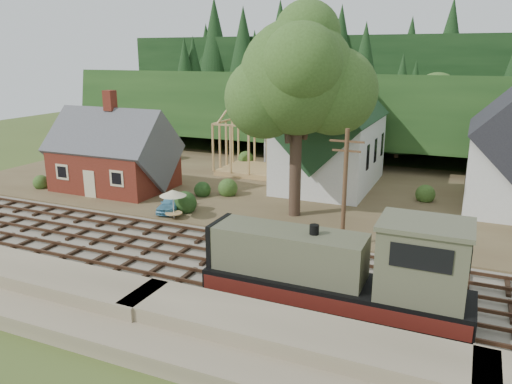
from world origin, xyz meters
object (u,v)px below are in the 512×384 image
at_px(car_green, 83,177).
at_px(locomotive, 344,271).
at_px(car_blue, 172,203).
at_px(patio_set, 173,194).

bearing_deg(car_green, locomotive, -137.11).
distance_m(car_blue, car_green, 13.89).
distance_m(locomotive, car_blue, 19.26).
xyz_separation_m(car_blue, patio_set, (1.14, -1.54, 1.27)).
relative_size(car_blue, patio_set, 1.68).
xyz_separation_m(car_green, patio_set, (14.30, -5.97, 1.39)).
bearing_deg(locomotive, car_blue, 148.50).
height_order(car_green, patio_set, patio_set).
height_order(locomotive, patio_set, locomotive).
height_order(locomotive, car_green, locomotive).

